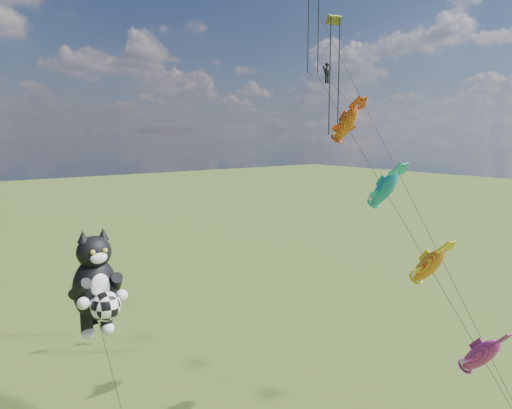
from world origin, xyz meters
TOP-DOWN VIEW (x-y plane):
  - cat_kite_rig at (-0.42, 8.20)m, footprint 2.35×4.10m
  - fish_windsock_rig at (12.63, 0.81)m, footprint 1.61×15.93m
  - parafoil_rig at (16.55, 10.05)m, footprint 2.10×17.55m

SIDE VIEW (x-z plane):
  - cat_kite_rig at x=-0.42m, z-range 2.66..13.14m
  - fish_windsock_rig at x=12.63m, z-range 1.11..19.32m
  - parafoil_rig at x=16.55m, z-range 6.64..33.27m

